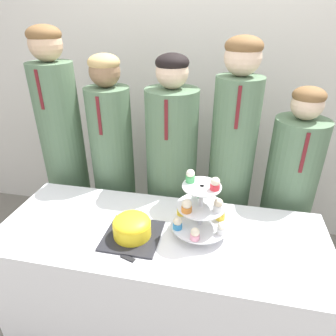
{
  "coord_description": "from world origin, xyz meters",
  "views": [
    {
      "loc": [
        0.27,
        -0.8,
        1.71
      ],
      "look_at": [
        0.03,
        0.34,
        1.1
      ],
      "focal_mm": 32.0,
      "sensor_mm": 36.0,
      "label": 1
    }
  ],
  "objects_px": {
    "cake_knife": "(136,262)",
    "student_0": "(66,163)",
    "student_2": "(171,185)",
    "round_cake": "(132,227)",
    "student_4": "(285,207)",
    "cupcake_stand": "(201,208)",
    "student_1": "(115,178)",
    "student_3": "(229,181)"
  },
  "relations": [
    {
      "from": "cupcake_stand",
      "to": "student_3",
      "type": "distance_m",
      "value": 0.51
    },
    {
      "from": "cake_knife",
      "to": "student_1",
      "type": "relative_size",
      "value": 0.15
    },
    {
      "from": "student_0",
      "to": "student_3",
      "type": "height_order",
      "value": "student_0"
    },
    {
      "from": "student_3",
      "to": "student_0",
      "type": "bearing_deg",
      "value": 180.0
    },
    {
      "from": "student_2",
      "to": "student_4",
      "type": "bearing_deg",
      "value": -0.0
    },
    {
      "from": "student_0",
      "to": "student_2",
      "type": "relative_size",
      "value": 1.09
    },
    {
      "from": "cake_knife",
      "to": "student_1",
      "type": "distance_m",
      "value": 0.83
    },
    {
      "from": "cake_knife",
      "to": "student_0",
      "type": "bearing_deg",
      "value": 152.34
    },
    {
      "from": "student_0",
      "to": "student_2",
      "type": "distance_m",
      "value": 0.73
    },
    {
      "from": "cupcake_stand",
      "to": "student_2",
      "type": "relative_size",
      "value": 0.21
    },
    {
      "from": "round_cake",
      "to": "student_4",
      "type": "distance_m",
      "value": 0.99
    },
    {
      "from": "student_2",
      "to": "student_4",
      "type": "distance_m",
      "value": 0.71
    },
    {
      "from": "round_cake",
      "to": "student_1",
      "type": "xyz_separation_m",
      "value": [
        -0.31,
        0.58,
        -0.09
      ]
    },
    {
      "from": "round_cake",
      "to": "student_4",
      "type": "relative_size",
      "value": 0.19
    },
    {
      "from": "student_3",
      "to": "cake_knife",
      "type": "bearing_deg",
      "value": -116.74
    },
    {
      "from": "student_2",
      "to": "round_cake",
      "type": "bearing_deg",
      "value": -97.23
    },
    {
      "from": "cupcake_stand",
      "to": "student_1",
      "type": "height_order",
      "value": "student_1"
    },
    {
      "from": "round_cake",
      "to": "student_3",
      "type": "distance_m",
      "value": 0.73
    },
    {
      "from": "student_2",
      "to": "student_3",
      "type": "distance_m",
      "value": 0.37
    },
    {
      "from": "student_3",
      "to": "round_cake",
      "type": "bearing_deg",
      "value": -126.83
    },
    {
      "from": "student_1",
      "to": "student_3",
      "type": "distance_m",
      "value": 0.75
    },
    {
      "from": "cupcake_stand",
      "to": "student_4",
      "type": "distance_m",
      "value": 0.73
    },
    {
      "from": "student_3",
      "to": "student_1",
      "type": "bearing_deg",
      "value": -180.0
    },
    {
      "from": "student_0",
      "to": "student_2",
      "type": "height_order",
      "value": "student_0"
    },
    {
      "from": "student_4",
      "to": "student_1",
      "type": "bearing_deg",
      "value": 180.0
    },
    {
      "from": "cake_knife",
      "to": "cupcake_stand",
      "type": "bearing_deg",
      "value": 64.11
    },
    {
      "from": "round_cake",
      "to": "cake_knife",
      "type": "xyz_separation_m",
      "value": [
        0.06,
        -0.16,
        -0.05
      ]
    },
    {
      "from": "cake_knife",
      "to": "student_2",
      "type": "xyz_separation_m",
      "value": [
        0.01,
        0.74,
        -0.05
      ]
    },
    {
      "from": "cupcake_stand",
      "to": "student_3",
      "type": "relative_size",
      "value": 0.2
    },
    {
      "from": "cake_knife",
      "to": "student_2",
      "type": "relative_size",
      "value": 0.15
    },
    {
      "from": "cake_knife",
      "to": "student_3",
      "type": "height_order",
      "value": "student_3"
    },
    {
      "from": "student_1",
      "to": "student_4",
      "type": "bearing_deg",
      "value": -0.0
    },
    {
      "from": "cupcake_stand",
      "to": "student_1",
      "type": "relative_size",
      "value": 0.22
    },
    {
      "from": "student_1",
      "to": "student_3",
      "type": "height_order",
      "value": "student_3"
    },
    {
      "from": "cake_knife",
      "to": "cupcake_stand",
      "type": "distance_m",
      "value": 0.37
    },
    {
      "from": "round_cake",
      "to": "student_1",
      "type": "relative_size",
      "value": 0.17
    },
    {
      "from": "student_3",
      "to": "student_4",
      "type": "xyz_separation_m",
      "value": [
        0.35,
        -0.0,
        -0.14
      ]
    },
    {
      "from": "round_cake",
      "to": "cupcake_stand",
      "type": "distance_m",
      "value": 0.33
    },
    {
      "from": "cake_knife",
      "to": "student_0",
      "type": "relative_size",
      "value": 0.14
    },
    {
      "from": "cake_knife",
      "to": "student_4",
      "type": "distance_m",
      "value": 1.04
    },
    {
      "from": "student_3",
      "to": "student_4",
      "type": "bearing_deg",
      "value": -0.0
    },
    {
      "from": "round_cake",
      "to": "student_1",
      "type": "height_order",
      "value": "student_1"
    }
  ]
}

